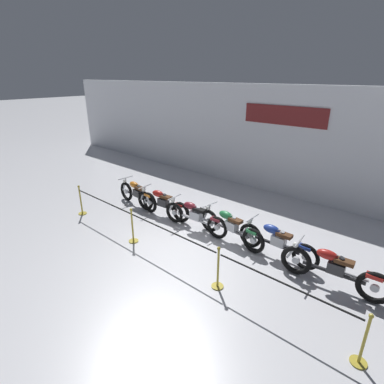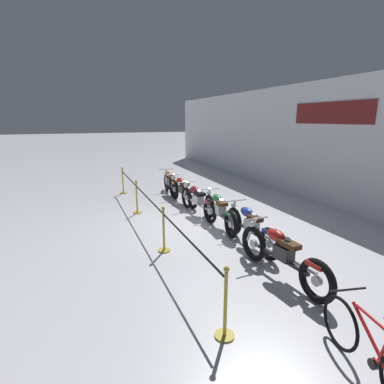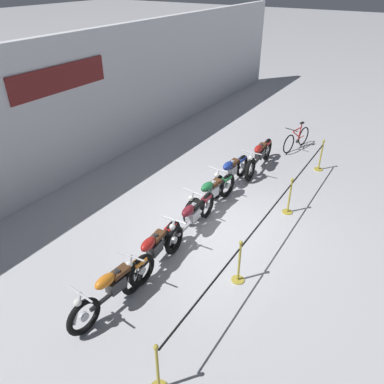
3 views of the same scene
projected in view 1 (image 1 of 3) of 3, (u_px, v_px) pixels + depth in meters
name	position (u px, v px, depth m)	size (l,w,h in m)	color
ground_plane	(201.00, 242.00, 8.65)	(120.00, 120.00, 0.00)	silver
back_wall	(286.00, 142.00, 11.47)	(28.00, 0.29, 4.20)	white
motorcycle_orange_0	(137.00, 194.00, 10.89)	(2.21, 0.62, 0.94)	black
motorcycle_red_1	(162.00, 203.00, 10.14)	(2.29, 0.62, 0.93)	black
motorcycle_maroon_2	(194.00, 216.00, 9.20)	(2.36, 0.62, 0.93)	black
motorcycle_green_3	(230.00, 227.00, 8.57)	(2.34, 0.62, 0.93)	black
motorcycle_blue_4	(276.00, 241.00, 7.81)	(2.27, 0.62, 0.93)	black
motorcycle_red_5	(333.00, 269.00, 6.69)	(2.40, 0.62, 0.95)	black
stanchion_far_left	(137.00, 222.00, 8.30)	(8.88, 0.28, 1.05)	gold
stanchion_mid_left	(133.00, 230.00, 8.58)	(0.28, 0.28, 1.05)	gold
stanchion_mid_right	(218.00, 274.00, 6.72)	(0.28, 0.28, 1.05)	gold
stanchion_far_right	(363.00, 347.00, 4.92)	(0.28, 0.28, 1.05)	gold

